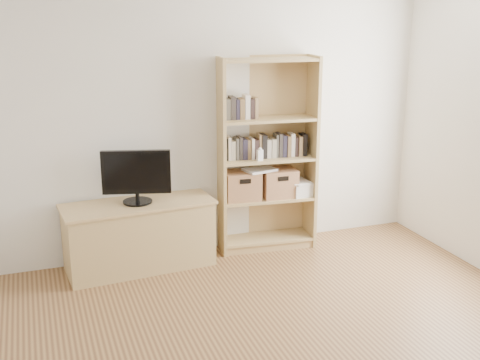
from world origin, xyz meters
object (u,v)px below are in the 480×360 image
television (136,177)px  basket_right (278,183)px  basket_left (242,185)px  baby_monitor (260,155)px  tv_stand (139,237)px  bookshelf (267,155)px  laptop (260,170)px

television → basket_right: 1.43m
basket_left → basket_right: 0.37m
basket_left → baby_monitor: bearing=-32.6°
tv_stand → television: 0.57m
tv_stand → basket_right: size_ratio=3.95×
baby_monitor → basket_right: bearing=11.6°
bookshelf → basket_right: bearing=-2.6°
tv_stand → baby_monitor: baby_monitor is taller
tv_stand → bookshelf: (1.30, 0.08, 0.65)m
baby_monitor → basket_left: bearing=133.1°
television → baby_monitor: 1.19m
basket_right → baby_monitor: bearing=-157.5°
bookshelf → baby_monitor: size_ratio=18.06×
basket_right → basket_left: bearing=178.2°
television → bookshelf: bearing=18.1°
bookshelf → basket_left: (-0.25, 0.02, -0.29)m
baby_monitor → bookshelf: bearing=32.2°
tv_stand → laptop: (1.22, 0.07, 0.52)m
tv_stand → basket_right: (1.42, 0.06, 0.36)m
baby_monitor → tv_stand: bearing=171.6°
baby_monitor → basket_left: baby_monitor is taller
basket_left → basket_right: (0.37, -0.03, -0.00)m
tv_stand → basket_right: basket_right is taller
basket_left → basket_right: size_ratio=1.00×
basket_left → laptop: (0.17, -0.03, 0.15)m
bookshelf → baby_monitor: (-0.12, -0.10, 0.03)m
television → laptop: 1.22m
bookshelf → basket_right: size_ratio=5.67×
basket_right → laptop: size_ratio=1.13×
basket_left → television: bearing=-168.0°
baby_monitor → basket_left: 0.36m
bookshelf → television: 1.31m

